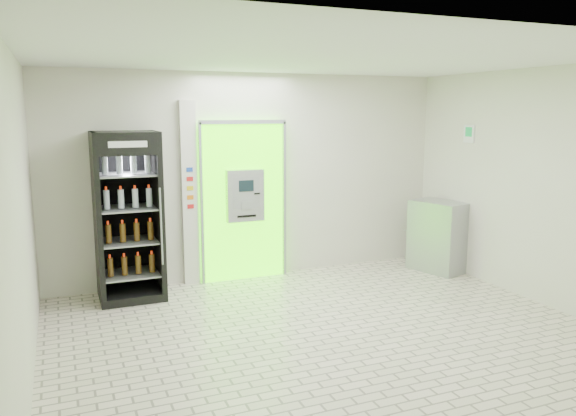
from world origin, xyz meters
TOP-DOWN VIEW (x-y plane):
  - ground at (0.00, 0.00)m, footprint 6.00×6.00m
  - room_shell at (0.00, 0.00)m, footprint 6.00×6.00m
  - atm_assembly at (-0.20, 2.41)m, footprint 1.30×0.24m
  - pillar at (-0.98, 2.45)m, footprint 0.22×0.11m
  - beverage_cooler at (-1.87, 2.13)m, footprint 0.83×0.78m
  - steel_cabinet at (2.72, 1.65)m, footprint 0.77×0.94m
  - exit_sign at (2.99, 1.40)m, footprint 0.02×0.22m

SIDE VIEW (x-z plane):
  - ground at x=0.00m, z-range 0.00..0.00m
  - steel_cabinet at x=2.72m, z-range 0.00..1.09m
  - beverage_cooler at x=-1.87m, z-range -0.04..2.15m
  - atm_assembly at x=-0.20m, z-range 0.01..2.34m
  - pillar at x=-0.98m, z-range 0.00..2.60m
  - room_shell at x=0.00m, z-range -1.16..4.84m
  - exit_sign at x=2.99m, z-range 1.99..2.25m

